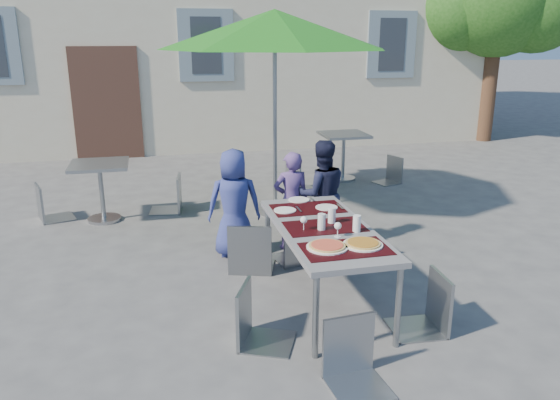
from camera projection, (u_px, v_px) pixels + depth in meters
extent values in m
plane|color=#454548|center=(310.00, 334.00, 4.57)|extent=(90.00, 90.00, 0.00)
cube|color=#40271E|center=(107.00, 104.00, 10.76)|extent=(1.30, 0.06, 2.20)
cube|color=slate|center=(206.00, 46.00, 10.89)|extent=(1.10, 0.06, 1.40)
cube|color=#262B33|center=(206.00, 46.00, 10.87)|extent=(0.60, 0.04, 1.10)
cube|color=slate|center=(392.00, 45.00, 11.77)|extent=(1.10, 0.06, 1.40)
cube|color=#262B33|center=(392.00, 45.00, 11.75)|extent=(0.60, 0.04, 1.10)
cylinder|color=#492F1F|center=(489.00, 80.00, 12.58)|extent=(0.36, 0.36, 2.80)
sphere|color=#1B4C14|center=(458.00, 7.00, 12.22)|extent=(2.00, 2.00, 2.00)
sphere|color=#1B4C14|center=(537.00, 1.00, 11.87)|extent=(2.20, 2.20, 2.20)
cube|color=#4F4F54|center=(325.00, 229.00, 4.92)|extent=(0.80, 1.85, 0.05)
cylinder|color=gray|center=(316.00, 317.00, 4.15)|extent=(0.05, 0.05, 0.70)
cylinder|color=gray|center=(398.00, 307.00, 4.30)|extent=(0.05, 0.05, 0.70)
cylinder|color=gray|center=(268.00, 238.00, 5.76)|extent=(0.05, 0.05, 0.70)
cylinder|color=gray|center=(329.00, 233.00, 5.91)|extent=(0.05, 0.05, 0.70)
cube|color=black|center=(346.00, 249.00, 4.40)|extent=(0.70, 0.42, 0.01)
cube|color=black|center=(325.00, 226.00, 4.91)|extent=(0.70, 0.42, 0.01)
cube|color=black|center=(308.00, 208.00, 5.42)|extent=(0.70, 0.42, 0.01)
cylinder|color=white|center=(327.00, 247.00, 4.41)|extent=(0.34, 0.34, 0.01)
cylinder|color=tan|center=(327.00, 246.00, 4.41)|extent=(0.30, 0.30, 0.01)
cylinder|color=#AB2710|center=(327.00, 245.00, 4.41)|extent=(0.26, 0.26, 0.01)
cylinder|color=white|center=(363.00, 245.00, 4.46)|extent=(0.33, 0.33, 0.01)
cylinder|color=tan|center=(363.00, 243.00, 4.46)|extent=(0.29, 0.29, 0.01)
cylinder|color=#893809|center=(363.00, 242.00, 4.46)|extent=(0.25, 0.25, 0.01)
cylinder|color=silver|center=(322.00, 222.00, 4.81)|extent=(0.07, 0.07, 0.15)
cylinder|color=silver|center=(332.00, 216.00, 4.98)|extent=(0.07, 0.07, 0.15)
cylinder|color=silver|center=(357.00, 224.00, 4.77)|extent=(0.07, 0.07, 0.15)
cylinder|color=silver|center=(304.00, 230.00, 4.82)|extent=(0.06, 0.06, 0.00)
cylinder|color=silver|center=(304.00, 226.00, 4.81)|extent=(0.01, 0.01, 0.08)
sphere|color=silver|center=(304.00, 220.00, 4.79)|extent=(0.06, 0.06, 0.06)
cylinder|color=silver|center=(337.00, 237.00, 4.67)|extent=(0.06, 0.06, 0.00)
cylinder|color=silver|center=(338.00, 232.00, 4.66)|extent=(0.01, 0.01, 0.08)
sphere|color=silver|center=(338.00, 226.00, 4.64)|extent=(0.06, 0.06, 0.06)
cylinder|color=white|center=(285.00, 210.00, 5.34)|extent=(0.22, 0.22, 0.01)
cube|color=#A2A4AA|center=(299.00, 209.00, 5.37)|extent=(0.02, 0.18, 0.00)
cylinder|color=white|center=(326.00, 207.00, 5.43)|extent=(0.22, 0.22, 0.01)
cube|color=#A2A4AA|center=(340.00, 206.00, 5.46)|extent=(0.02, 0.18, 0.00)
cylinder|color=white|center=(299.00, 200.00, 5.68)|extent=(0.22, 0.22, 0.01)
cube|color=#A2A4AA|center=(312.00, 199.00, 5.71)|extent=(0.02, 0.18, 0.00)
imported|color=navy|center=(234.00, 203.00, 6.07)|extent=(0.63, 0.44, 1.22)
imported|color=#573E7E|center=(291.00, 201.00, 6.28)|extent=(0.42, 0.28, 1.15)
imported|color=#181A35|center=(321.00, 194.00, 6.32)|extent=(0.64, 0.39, 1.27)
cube|color=gray|center=(252.00, 224.00, 5.76)|extent=(0.57, 0.57, 0.03)
cube|color=gray|center=(249.00, 206.00, 5.48)|extent=(0.44, 0.17, 0.54)
cylinder|color=gray|center=(272.00, 240.00, 6.01)|extent=(0.02, 0.02, 0.48)
cylinder|color=gray|center=(237.00, 239.00, 6.03)|extent=(0.02, 0.02, 0.48)
cylinder|color=gray|center=(269.00, 254.00, 5.63)|extent=(0.02, 0.02, 0.48)
cylinder|color=gray|center=(231.00, 253.00, 5.66)|extent=(0.02, 0.02, 0.48)
cube|color=gray|center=(294.00, 220.00, 5.98)|extent=(0.50, 0.50, 0.03)
cube|color=gray|center=(303.00, 203.00, 5.72)|extent=(0.43, 0.11, 0.51)
cylinder|color=gray|center=(301.00, 233.00, 6.28)|extent=(0.02, 0.02, 0.45)
cylinder|color=gray|center=(272.00, 237.00, 6.13)|extent=(0.02, 0.02, 0.45)
cylinder|color=gray|center=(316.00, 243.00, 5.96)|extent=(0.02, 0.02, 0.45)
cylinder|color=gray|center=(286.00, 248.00, 5.81)|extent=(0.02, 0.02, 0.45)
cube|color=#8F949A|center=(340.00, 213.00, 6.11)|extent=(0.60, 0.60, 0.03)
cube|color=#8F949A|center=(340.00, 195.00, 5.82)|extent=(0.44, 0.20, 0.55)
cylinder|color=#8F949A|center=(357.00, 229.00, 6.34)|extent=(0.02, 0.02, 0.49)
cylinder|color=#8F949A|center=(323.00, 227.00, 6.39)|extent=(0.02, 0.02, 0.49)
cylinder|color=#8F949A|center=(357.00, 241.00, 5.97)|extent=(0.02, 0.02, 0.49)
cylinder|color=#8F949A|center=(321.00, 239.00, 6.02)|extent=(0.02, 0.02, 0.49)
cube|color=gray|center=(268.00, 294.00, 4.32)|extent=(0.54, 0.54, 0.03)
cube|color=gray|center=(243.00, 264.00, 4.28)|extent=(0.20, 0.39, 0.49)
cylinder|color=gray|center=(285.00, 333.00, 4.18)|extent=(0.02, 0.02, 0.43)
cylinder|color=gray|center=(293.00, 311.00, 4.52)|extent=(0.02, 0.02, 0.43)
cylinder|color=gray|center=(241.00, 328.00, 4.25)|extent=(0.02, 0.02, 0.43)
cylinder|color=gray|center=(252.00, 307.00, 4.58)|extent=(0.02, 0.02, 0.43)
cube|color=gray|center=(419.00, 282.00, 4.52)|extent=(0.44, 0.44, 0.03)
cube|color=gray|center=(444.00, 252.00, 4.48)|extent=(0.06, 0.42, 0.50)
cylinder|color=gray|center=(389.00, 299.00, 4.72)|extent=(0.02, 0.02, 0.44)
cylinder|color=gray|center=(405.00, 319.00, 4.38)|extent=(0.02, 0.02, 0.44)
cylinder|color=gray|center=(428.00, 295.00, 4.78)|extent=(0.02, 0.02, 0.44)
cylinder|color=gray|center=(447.00, 315.00, 4.44)|extent=(0.02, 0.02, 0.44)
cube|color=gray|center=(361.00, 335.00, 3.74)|extent=(0.44, 0.44, 0.03)
cube|color=gray|center=(351.00, 292.00, 3.85)|extent=(0.40, 0.06, 0.48)
cylinder|color=gray|center=(348.00, 382.00, 3.60)|extent=(0.02, 0.02, 0.42)
cylinder|color=gray|center=(394.00, 372.00, 3.70)|extent=(0.02, 0.02, 0.42)
cylinder|color=gray|center=(328.00, 354.00, 3.91)|extent=(0.02, 0.02, 0.42)
cylinder|color=gray|center=(371.00, 346.00, 4.02)|extent=(0.02, 0.02, 0.42)
cylinder|color=#A2A4AA|center=(275.00, 209.00, 7.70)|extent=(0.50, 0.50, 0.11)
cylinder|color=gray|center=(275.00, 123.00, 7.35)|extent=(0.06, 0.06, 2.53)
cone|color=#1B6E18|center=(275.00, 29.00, 7.00)|extent=(3.02, 3.02, 0.50)
cylinder|color=#A2A4AA|center=(104.00, 219.00, 7.37)|extent=(0.44, 0.44, 0.04)
cylinder|color=gray|center=(102.00, 194.00, 7.27)|extent=(0.06, 0.06, 0.74)
cube|color=gray|center=(99.00, 165.00, 7.15)|extent=(0.74, 0.74, 0.04)
cube|color=gray|center=(54.00, 187.00, 7.32)|extent=(0.53, 0.53, 0.03)
cube|color=gray|center=(36.00, 171.00, 7.15)|extent=(0.16, 0.41, 0.50)
cylinder|color=gray|center=(72.00, 205.00, 7.33)|extent=(0.02, 0.02, 0.44)
cylinder|color=gray|center=(67.00, 198.00, 7.63)|extent=(0.02, 0.02, 0.44)
cylinder|color=gray|center=(44.00, 209.00, 7.16)|extent=(0.02, 0.02, 0.44)
cylinder|color=gray|center=(40.00, 202.00, 7.45)|extent=(0.02, 0.02, 0.44)
cube|color=gray|center=(164.00, 180.00, 7.64)|extent=(0.48, 0.48, 0.03)
cube|color=gray|center=(178.00, 162.00, 7.59)|extent=(0.09, 0.43, 0.51)
cylinder|color=gray|center=(153.00, 193.00, 7.87)|extent=(0.02, 0.02, 0.45)
cylinder|color=gray|center=(150.00, 200.00, 7.52)|extent=(0.02, 0.02, 0.45)
cylinder|color=gray|center=(179.00, 192.00, 7.90)|extent=(0.02, 0.02, 0.45)
cylinder|color=gray|center=(177.00, 199.00, 7.55)|extent=(0.02, 0.02, 0.45)
cylinder|color=#A2A4AA|center=(342.00, 178.00, 9.45)|extent=(0.44, 0.44, 0.04)
cylinder|color=gray|center=(343.00, 158.00, 9.35)|extent=(0.06, 0.06, 0.75)
cube|color=gray|center=(344.00, 135.00, 9.23)|extent=(0.75, 0.75, 0.04)
cube|color=gray|center=(304.00, 162.00, 8.67)|extent=(0.54, 0.54, 0.03)
cube|color=gray|center=(293.00, 148.00, 8.50)|extent=(0.15, 0.42, 0.51)
cylinder|color=gray|center=(320.00, 178.00, 8.67)|extent=(0.02, 0.02, 0.45)
cylinder|color=gray|center=(308.00, 173.00, 8.98)|extent=(0.02, 0.02, 0.45)
cylinder|color=gray|center=(300.00, 181.00, 8.50)|extent=(0.02, 0.02, 0.45)
cylinder|color=gray|center=(288.00, 176.00, 8.80)|extent=(0.02, 0.02, 0.45)
cube|color=gray|center=(388.00, 160.00, 9.12)|extent=(0.47, 0.47, 0.03)
cube|color=gray|center=(396.00, 146.00, 9.15)|extent=(0.15, 0.36, 0.44)
cylinder|color=gray|center=(373.00, 171.00, 9.23)|extent=(0.02, 0.02, 0.39)
cylinder|color=gray|center=(386.00, 175.00, 8.97)|extent=(0.02, 0.02, 0.39)
cylinder|color=gray|center=(387.00, 169.00, 9.39)|extent=(0.02, 0.02, 0.39)
cylinder|color=gray|center=(400.00, 173.00, 9.14)|extent=(0.02, 0.02, 0.39)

